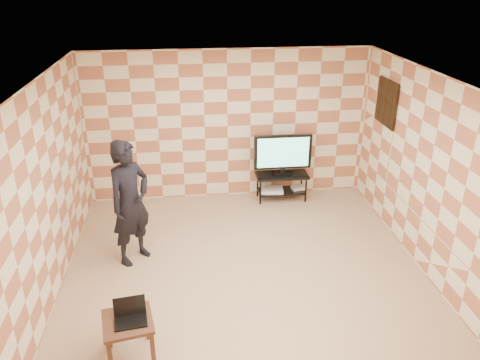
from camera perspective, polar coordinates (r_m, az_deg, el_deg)
The scene contains 14 objects.
floor at distance 6.73m, azimuth 0.60°, elevation -11.08°, with size 5.00×5.00×0.00m, color tan.
wall_back at distance 8.36m, azimuth -1.51°, elevation 6.60°, with size 5.00×0.02×2.70m, color beige.
wall_front at distance 3.95m, azimuth 5.41°, elevation -15.99°, with size 5.00×0.02×2.70m, color beige.
wall_left at distance 6.27m, azimuth -22.66°, elevation -1.67°, with size 0.02×5.00×2.70m, color beige.
wall_right at distance 6.80m, azimuth 22.03°, elevation 0.47°, with size 0.02×5.00×2.70m, color beige.
ceiling at distance 5.61m, azimuth 0.72°, elevation 11.99°, with size 5.00×5.00×0.02m, color white.
wall_art at distance 7.92m, azimuth 17.44°, elevation 8.98°, with size 0.04×0.72×0.72m.
tv_stand at distance 8.57m, azimuth 5.10°, elevation -0.12°, with size 0.95×0.43×0.50m.
tv at distance 8.35m, azimuth 5.24°, elevation 3.30°, with size 1.03×0.20×0.75m.
dvd_player at distance 8.58m, azimuth 3.89°, elevation -1.21°, with size 0.40×0.29×0.07m, color silver.
game_console at distance 8.73m, azimuth 7.07°, elevation -0.94°, with size 0.23×0.17×0.05m, color silver.
side_table at distance 5.37m, azimuth -13.47°, elevation -17.00°, with size 0.61×0.61×0.50m.
laptop at distance 5.28m, azimuth -13.22°, elevation -15.78°, with size 0.37×0.31×0.23m.
person at distance 6.71m, azimuth -13.25°, elevation -2.72°, with size 0.67×0.44×1.84m, color black.
Camera 1 is at (-0.70, -5.43, 3.90)m, focal length 35.00 mm.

